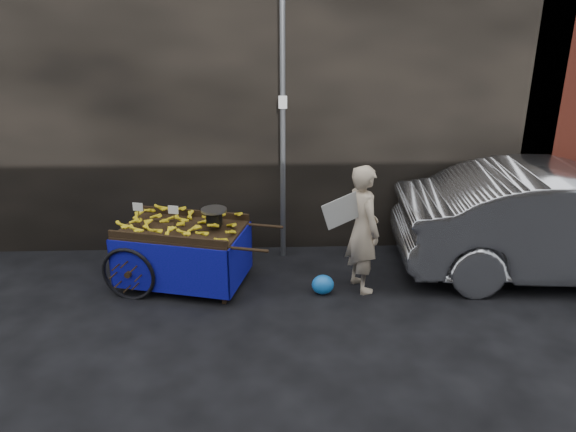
{
  "coord_description": "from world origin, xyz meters",
  "views": [
    {
      "loc": [
        0.06,
        -6.72,
        3.73
      ],
      "look_at": [
        0.34,
        0.5,
        0.96
      ],
      "focal_mm": 35.0,
      "sensor_mm": 36.0,
      "label": 1
    }
  ],
  "objects_px": {
    "vendor": "(363,229)",
    "plastic_bag": "(323,285)",
    "parked_car": "(570,224)",
    "banana_cart": "(178,234)"
  },
  "relations": [
    {
      "from": "banana_cart",
      "to": "plastic_bag",
      "type": "height_order",
      "value": "banana_cart"
    },
    {
      "from": "banana_cart",
      "to": "parked_car",
      "type": "bearing_deg",
      "value": 15.56
    },
    {
      "from": "plastic_bag",
      "to": "banana_cart",
      "type": "bearing_deg",
      "value": 169.03
    },
    {
      "from": "vendor",
      "to": "plastic_bag",
      "type": "distance_m",
      "value": 0.94
    },
    {
      "from": "banana_cart",
      "to": "vendor",
      "type": "distance_m",
      "value": 2.51
    },
    {
      "from": "parked_car",
      "to": "plastic_bag",
      "type": "bearing_deg",
      "value": 101.58
    },
    {
      "from": "plastic_bag",
      "to": "parked_car",
      "type": "distance_m",
      "value": 3.64
    },
    {
      "from": "vendor",
      "to": "parked_car",
      "type": "relative_size",
      "value": 0.37
    },
    {
      "from": "plastic_bag",
      "to": "parked_car",
      "type": "xyz_separation_m",
      "value": [
        3.55,
        0.46,
        0.66
      ]
    },
    {
      "from": "vendor",
      "to": "parked_car",
      "type": "bearing_deg",
      "value": -103.77
    }
  ]
}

